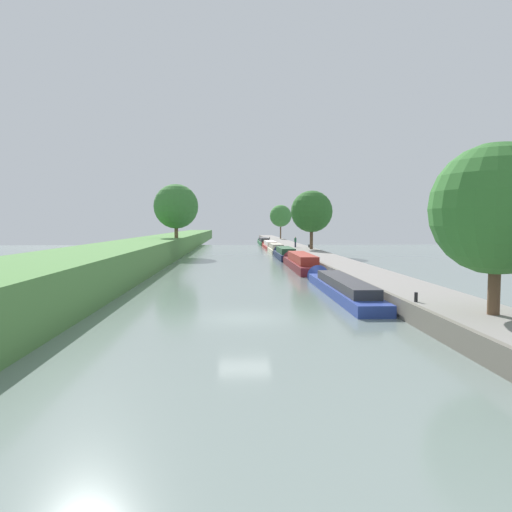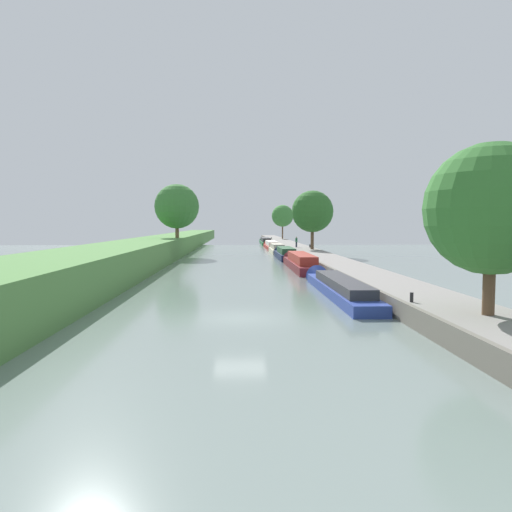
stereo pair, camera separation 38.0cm
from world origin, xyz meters
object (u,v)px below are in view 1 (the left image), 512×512
Objects in this scene: narrowboat_maroon at (300,262)px; narrowboat_blue at (339,286)px; park_bench at (310,245)px; narrowboat_green at (263,241)px; mooring_bollard_far at (270,238)px; narrowboat_navy at (284,254)px; person_walking at (295,242)px; narrowboat_cream at (276,249)px; mooring_bollard_near at (416,297)px; narrowboat_red at (270,245)px.

narrowboat_blue is at bearing -89.50° from narrowboat_maroon.
narrowboat_green is at bearing 98.42° from park_bench.
narrowboat_navy is at bearing -92.08° from mooring_bollard_far.
person_walking is at bearing 155.86° from park_bench.
narrowboat_maroon is 10.34× the size of park_bench.
narrowboat_navy is 1.13× the size of narrowboat_cream.
narrowboat_navy reaches higher than narrowboat_cream.
narrowboat_maroon is 25.79m from person_walking.
person_walking is at bearing 88.89° from mooring_bollard_near.
mooring_bollard_near is 50.88m from park_bench.
park_bench reaches higher than narrowboat_blue.
narrowboat_navy is at bearing 90.40° from narrowboat_blue.
narrowboat_red is (-0.21, 58.69, 0.06)m from narrowboat_blue.
park_bench is at bearing -24.14° from person_walking.
narrowboat_cream reaches higher than narrowboat_red.
person_walking is 40.82m from mooring_bollard_far.
narrowboat_cream is 5.67m from park_bench.
person_walking is at bearing -84.99° from narrowboat_green.
narrowboat_red is 37.52× the size of mooring_bollard_far.
park_bench is (4.82, 42.05, 0.76)m from narrowboat_blue.
person_walking is (2.93, -33.40, 1.18)m from narrowboat_green.
mooring_bollard_far is at bearing 87.15° from narrowboat_cream.
narrowboat_maroon is 34.48× the size of mooring_bollard_far.
mooring_bollard_near is at bearing -87.88° from narrowboat_cream.
mooring_bollard_near reaches higher than narrowboat_blue.
narrowboat_blue is 1.43× the size of narrowboat_cream.
mooring_bollard_far is at bearing 91.41° from person_walking.
narrowboat_red is (0.10, 14.32, -0.03)m from narrowboat_cream.
mooring_bollard_near is 0.30× the size of park_bench.
narrowboat_maroon is at bearing -96.26° from person_walking.
person_walking is at bearing -79.63° from narrowboat_red.
narrowboat_cream is 14.32m from narrowboat_red.
park_bench is (5.03, -16.64, 0.70)m from narrowboat_red.
narrowboat_maroon reaches higher than park_bench.
narrowboat_cream is at bearing -90.08° from narrowboat_green.
narrowboat_green is at bearing 95.01° from person_walking.
person_walking reaches higher than mooring_bollard_far.
narrowboat_maroon is 26.96m from narrowboat_cream.
narrowboat_navy is 28.22× the size of mooring_bollard_far.
narrowboat_blue is 0.95× the size of narrowboat_red.
mooring_bollard_near is at bearing -79.26° from narrowboat_blue.
narrowboat_green is at bearing -104.55° from mooring_bollard_far.
narrowboat_cream reaches higher than park_bench.
narrowboat_navy is at bearing -104.61° from person_walking.
narrowboat_green reaches higher than narrowboat_cream.
narrowboat_red reaches higher than narrowboat_blue.
park_bench is at bearing 78.58° from narrowboat_maroon.
narrowboat_red is (0.02, 26.73, -0.06)m from narrowboat_navy.
narrowboat_navy is at bearing 92.64° from mooring_bollard_near.
narrowboat_navy reaches higher than narrowboat_blue.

